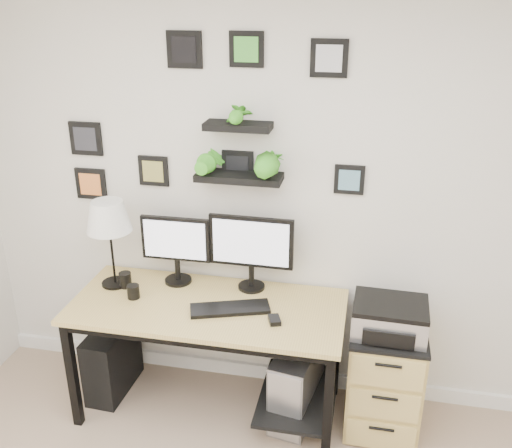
% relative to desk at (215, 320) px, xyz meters
% --- Properties ---
extents(room, '(4.00, 4.00, 4.00)m').
position_rel_desk_xyz_m(room, '(0.40, 0.32, -0.58)').
color(room, tan).
rests_on(room, ground).
extents(desk, '(1.60, 0.70, 0.75)m').
position_rel_desk_xyz_m(desk, '(0.00, 0.00, 0.00)').
color(desk, tan).
rests_on(desk, ground).
extents(monitor_left, '(0.43, 0.17, 0.44)m').
position_rel_desk_xyz_m(monitor_left, '(-0.29, 0.19, 0.38)').
color(monitor_left, black).
rests_on(monitor_left, desk).
extents(monitor_right, '(0.51, 0.16, 0.47)m').
position_rel_desk_xyz_m(monitor_right, '(0.18, 0.21, 0.40)').
color(monitor_right, black).
rests_on(monitor_right, desk).
extents(keyboard, '(0.48, 0.28, 0.02)m').
position_rel_desk_xyz_m(keyboard, '(0.11, -0.07, 0.14)').
color(keyboard, black).
rests_on(keyboard, desk).
extents(mouse, '(0.09, 0.11, 0.03)m').
position_rel_desk_xyz_m(mouse, '(0.38, -0.14, 0.14)').
color(mouse, black).
rests_on(mouse, desk).
extents(table_lamp, '(0.27, 0.27, 0.55)m').
position_rel_desk_xyz_m(table_lamp, '(-0.66, 0.09, 0.57)').
color(table_lamp, black).
rests_on(table_lamp, desk).
extents(mug, '(0.07, 0.07, 0.08)m').
position_rel_desk_xyz_m(mug, '(-0.49, -0.05, 0.17)').
color(mug, black).
rests_on(mug, desk).
extents(pen_cup, '(0.07, 0.07, 0.10)m').
position_rel_desk_xyz_m(pen_cup, '(-0.59, 0.07, 0.17)').
color(pen_cup, black).
rests_on(pen_cup, desk).
extents(pc_tower_black, '(0.22, 0.46, 0.45)m').
position_rel_desk_xyz_m(pc_tower_black, '(-0.71, 0.02, -0.40)').
color(pc_tower_black, black).
rests_on(pc_tower_black, ground).
extents(pc_tower_grey, '(0.29, 0.52, 0.48)m').
position_rel_desk_xyz_m(pc_tower_grey, '(0.50, 0.00, -0.38)').
color(pc_tower_grey, gray).
rests_on(pc_tower_grey, ground).
extents(file_cabinet, '(0.43, 0.53, 0.67)m').
position_rel_desk_xyz_m(file_cabinet, '(1.01, 0.06, -0.29)').
color(file_cabinet, tan).
rests_on(file_cabinet, ground).
extents(printer, '(0.41, 0.34, 0.18)m').
position_rel_desk_xyz_m(printer, '(1.01, 0.01, 0.14)').
color(printer, silver).
rests_on(printer, file_cabinet).
extents(wall_decor, '(1.79, 0.18, 1.03)m').
position_rel_desk_xyz_m(wall_decor, '(0.05, 0.26, 1.03)').
color(wall_decor, black).
rests_on(wall_decor, ground).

